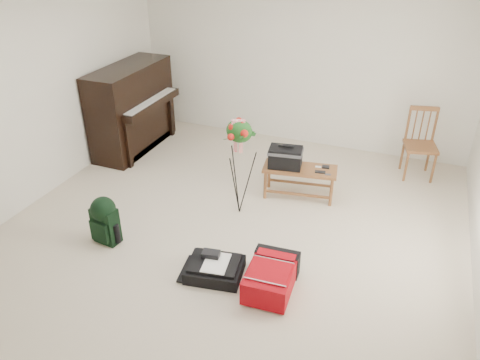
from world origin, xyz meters
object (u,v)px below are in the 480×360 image
at_px(red_suitcase, 272,274).
at_px(green_backpack, 104,218).
at_px(black_duffel, 215,268).
at_px(piano, 133,110).
at_px(dining_chair, 421,144).
at_px(bench, 290,160).
at_px(flower_stand, 239,168).

distance_m(red_suitcase, green_backpack, 1.89).
bearing_deg(black_duffel, green_backpack, 167.78).
height_order(black_duffel, green_backpack, green_backpack).
bearing_deg(piano, dining_chair, 9.14).
bearing_deg(bench, flower_stand, -134.58).
height_order(red_suitcase, green_backpack, green_backpack).
height_order(piano, green_backpack, piano).
relative_size(black_duffel, flower_stand, 0.49).
relative_size(red_suitcase, black_duffel, 1.08).
bearing_deg(green_backpack, red_suitcase, 6.75).
distance_m(piano, black_duffel, 3.27).
bearing_deg(bench, green_backpack, -141.70).
bearing_deg(dining_chair, bench, -155.00).
height_order(bench, green_backpack, bench).
xyz_separation_m(piano, green_backpack, (1.01, -2.17, -0.30)).
xyz_separation_m(bench, flower_stand, (-0.43, -0.60, 0.11)).
relative_size(dining_chair, red_suitcase, 1.45).
relative_size(dining_chair, green_backpack, 1.71).
distance_m(bench, red_suitcase, 1.76).
relative_size(piano, green_backpack, 2.75).
relative_size(dining_chair, black_duffel, 1.56).
bearing_deg(black_duffel, bench, 73.13).
xyz_separation_m(black_duffel, green_backpack, (-1.31, 0.07, 0.22)).
relative_size(piano, red_suitcase, 2.34).
bearing_deg(bench, dining_chair, 28.98).
bearing_deg(bench, black_duffel, -106.75).
relative_size(dining_chair, flower_stand, 0.77).
bearing_deg(black_duffel, flower_stand, 90.56).
bearing_deg(bench, red_suitcase, -87.76).
relative_size(bench, flower_stand, 0.77).
bearing_deg(flower_stand, piano, 133.67).
xyz_separation_m(dining_chair, flower_stand, (-1.89, -1.75, 0.14)).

